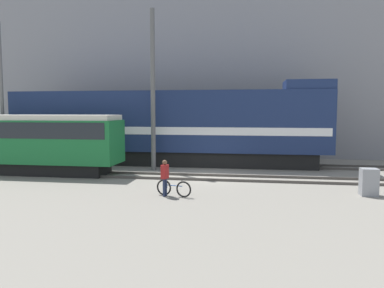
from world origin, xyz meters
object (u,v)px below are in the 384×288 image
utility_pole_center (153,91)px  signal_box (369,182)px  freight_locomotive (168,127)px  person (165,174)px  streetcar (16,140)px  utility_pole_left (2,95)px  bicycle (174,188)px

utility_pole_center → signal_box: 13.18m
freight_locomotive → utility_pole_center: utility_pole_center is taller
person → streetcar: bearing=155.7°
utility_pole_left → utility_pole_center: utility_pole_center is taller
person → utility_pole_left: utility_pole_left is taller
utility_pole_left → signal_box: utility_pole_left is taller
utility_pole_left → signal_box: size_ratio=7.92×
utility_pole_left → bicycle: bearing=-28.1°
person → utility_pole_left: size_ratio=0.17×
freight_locomotive → person: size_ratio=13.57×
person → signal_box: bearing=9.9°
bicycle → utility_pole_left: 15.43m
person → utility_pole_center: size_ratio=0.16×
streetcar → utility_pole_center: 8.64m
bicycle → person: 0.72m
bicycle → freight_locomotive: bearing=103.8°
freight_locomotive → utility_pole_left: utility_pole_left is taller
bicycle → signal_box: bearing=10.0°
bicycle → utility_pole_left: utility_pole_left is taller
freight_locomotive → signal_box: size_ratio=18.06×
bicycle → utility_pole_left: bearing=151.9°
streetcar → person: 11.11m
freight_locomotive → utility_pole_left: 11.20m
signal_box → utility_pole_left: bearing=165.6°
person → utility_pole_left: 14.96m
utility_pole_left → utility_pole_center: size_ratio=0.96×
streetcar → bicycle: (10.47, -4.50, -1.63)m
freight_locomotive → utility_pole_left: (-10.72, -2.47, 2.12)m
freight_locomotive → streetcar: (-8.15, -4.95, -0.64)m
freight_locomotive → person: bearing=-78.4°
utility_pole_center → person: bearing=-71.4°
freight_locomotive → streetcar: bearing=-148.7°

